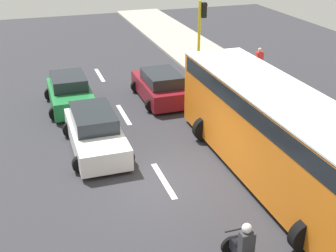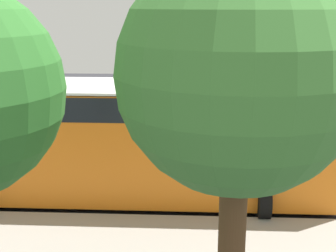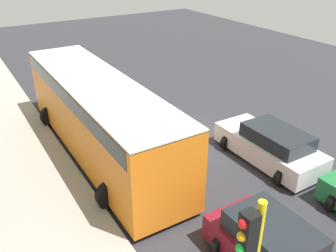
{
  "view_description": "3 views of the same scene",
  "coord_description": "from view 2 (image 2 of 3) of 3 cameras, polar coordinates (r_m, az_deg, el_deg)",
  "views": [
    {
      "loc": [
        -4.03,
        -12.54,
        8.26
      ],
      "look_at": [
        0.75,
        1.76,
        1.2
      ],
      "focal_mm": 47.69,
      "sensor_mm": 36.0,
      "label": 1
    },
    {
      "loc": [
        15.44,
        0.62,
        5.16
      ],
      "look_at": [
        1.44,
        -0.11,
        1.49
      ],
      "focal_mm": 49.44,
      "sensor_mm": 36.0,
      "label": 2
    },
    {
      "loc": [
        8.12,
        11.51,
        7.86
      ],
      "look_at": [
        0.97,
        -0.14,
        0.91
      ],
      "focal_mm": 38.7,
      "sensor_mm": 36.0,
      "label": 3
    }
  ],
  "objects": [
    {
      "name": "ground_plane",
      "position": [
        16.31,
        0.64,
        -3.96
      ],
      "size": [
        40.0,
        60.0,
        0.1
      ],
      "primitive_type": "cube",
      "color": "#2D2D33"
    },
    {
      "name": "lane_stripe_north",
      "position": [
        17.58,
        -19.34,
        -3.24
      ],
      "size": [
        0.2,
        2.4,
        0.01
      ],
      "primitive_type": "cube",
      "color": "white",
      "rests_on": "ground"
    },
    {
      "name": "lane_stripe_mid",
      "position": [
        16.29,
        0.64,
        -3.77
      ],
      "size": [
        0.2,
        2.4,
        0.01
      ],
      "primitive_type": "cube",
      "color": "white",
      "rests_on": "ground"
    },
    {
      "name": "car_white",
      "position": [
        17.96,
        10.72,
        0.08
      ],
      "size": [
        2.27,
        4.54,
        1.52
      ],
      "color": "white",
      "rests_on": "ground"
    },
    {
      "name": "city_bus",
      "position": [
        12.38,
        -5.1,
        -0.92
      ],
      "size": [
        3.2,
        11.0,
        3.16
      ],
      "color": "orange",
      "rests_on": "ground"
    },
    {
      "name": "motorcycle",
      "position": [
        16.45,
        -16.29,
        -1.87
      ],
      "size": [
        0.6,
        1.3,
        1.53
      ],
      "color": "black",
      "rests_on": "ground"
    },
    {
      "name": "street_tree_south",
      "position": [
        5.6,
        8.64,
        6.03
      ],
      "size": [
        2.97,
        2.97,
        5.87
      ],
      "color": "brown",
      "rests_on": "ground"
    }
  ]
}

